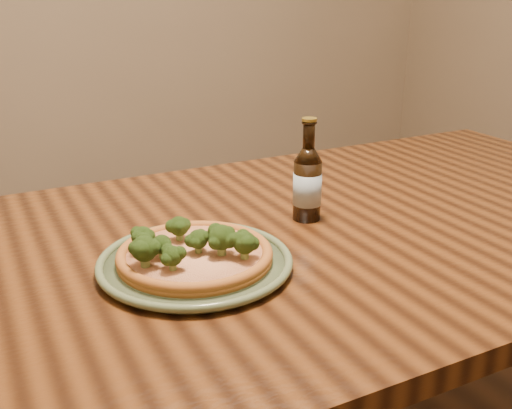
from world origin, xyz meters
name	(u,v)px	position (x,y,z in m)	size (l,w,h in m)	color
table	(332,264)	(0.00, 0.10, 0.66)	(1.60, 0.90, 0.75)	#4A270F
plate	(195,262)	(-0.32, 0.04, 0.76)	(0.32, 0.32, 0.02)	#556545
pizza	(194,253)	(-0.32, 0.03, 0.78)	(0.25, 0.25, 0.07)	#A15D24
beer_bottle	(307,183)	(-0.04, 0.14, 0.82)	(0.06, 0.06, 0.20)	black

